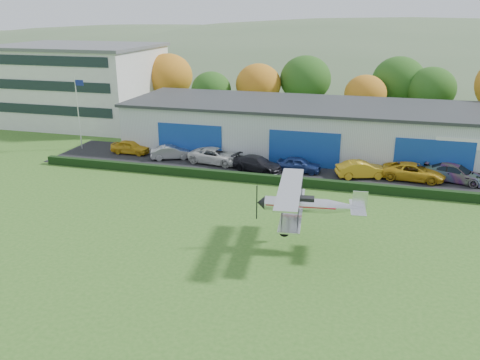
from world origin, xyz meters
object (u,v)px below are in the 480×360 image
(car_7, at_px, (456,173))
(biplane, at_px, (306,204))
(hangar, at_px, (313,128))
(car_6, at_px, (413,172))
(office_block, at_px, (80,84))
(flagpole, at_px, (78,107))
(car_3, at_px, (257,164))
(car_2, at_px, (216,156))
(car_0, at_px, (130,147))
(car_5, at_px, (362,170))
(car_4, at_px, (299,164))
(car_1, at_px, (172,152))

(car_7, height_order, biplane, biplane)
(hangar, distance_m, car_6, 12.79)
(office_block, distance_m, biplane, 47.12)
(flagpole, height_order, car_3, flagpole)
(car_2, relative_size, biplane, 0.69)
(hangar, distance_m, flagpole, 25.68)
(car_0, xyz_separation_m, car_7, (32.71, -0.47, 0.05))
(flagpole, height_order, car_7, flagpole)
(car_5, bearing_deg, car_7, -100.52)
(car_7, bearing_deg, car_3, 113.09)
(car_2, bearing_deg, office_block, 67.45)
(office_block, bearing_deg, car_5, -21.16)
(flagpole, distance_m, car_7, 39.06)
(flagpole, relative_size, car_4, 1.89)
(car_2, bearing_deg, hangar, -42.04)
(car_5, bearing_deg, biplane, 150.67)
(car_4, bearing_deg, car_6, -83.88)
(car_1, xyz_separation_m, car_7, (27.62, 0.26, 0.07))
(car_6, bearing_deg, flagpole, 91.74)
(car_3, distance_m, car_5, 9.82)
(car_6, bearing_deg, biplane, 158.99)
(hangar, height_order, car_4, hangar)
(car_1, xyz_separation_m, car_6, (23.96, -0.26, 0.07))
(car_2, bearing_deg, car_0, 92.56)
(flagpole, bearing_deg, car_5, -3.72)
(car_7, bearing_deg, car_5, 115.38)
(car_5, bearing_deg, car_6, -100.69)
(hangar, height_order, car_3, hangar)
(office_block, relative_size, car_0, 4.83)
(car_3, bearing_deg, car_4, -62.26)
(office_block, xyz_separation_m, car_1, (19.35, -14.10, -4.46))
(car_6, bearing_deg, car_0, 92.00)
(car_0, xyz_separation_m, car_4, (18.58, -1.42, -0.01))
(office_block, xyz_separation_m, car_6, (43.30, -14.37, -4.39))
(car_1, relative_size, car_5, 0.90)
(office_block, bearing_deg, car_4, -24.25)
(car_2, height_order, car_3, car_2)
(car_2, distance_m, car_5, 14.45)
(flagpole, bearing_deg, biplane, -32.61)
(flagpole, height_order, car_5, flagpole)
(car_4, bearing_deg, car_1, 90.88)
(office_block, bearing_deg, flagpole, -58.03)
(hangar, relative_size, car_5, 8.60)
(car_6, distance_m, car_7, 3.70)
(hangar, distance_m, car_3, 9.70)
(hangar, xyz_separation_m, car_3, (-4.07, -8.60, -1.88))
(office_block, bearing_deg, car_2, -30.52)
(hangar, relative_size, car_3, 8.14)
(flagpole, bearing_deg, car_0, -3.47)
(car_5, height_order, car_7, same)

